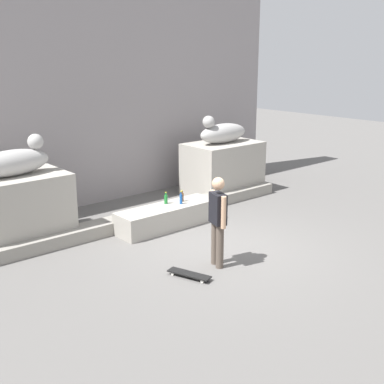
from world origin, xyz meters
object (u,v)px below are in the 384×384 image
bottle_blue (181,199)px  skateboard (189,274)px  statue_reclining_left (13,162)px  skater (218,218)px  bottle_brown (182,197)px  statue_reclining_right (222,133)px  bottle_green (166,199)px

bottle_blue → skateboard: bearing=-126.4°
statue_reclining_left → skateboard: 4.21m
statue_reclining_left → skateboard: (1.54, -3.56, -1.63)m
skateboard → bottle_blue: bottle_blue is taller
bottle_blue → skater: bearing=-113.1°
skateboard → bottle_brown: (1.80, 2.37, 0.53)m
statue_reclining_right → skater: bearing=44.3°
statue_reclining_right → bottle_brown: bearing=25.3°
skateboard → bottle_brown: 3.03m
skater → bottle_brown: bearing=-7.9°
statue_reclining_right → skater: statue_reclining_right is taller
statue_reclining_right → bottle_green: size_ratio=5.94×
bottle_brown → skateboard: bearing=-127.1°
statue_reclining_right → skateboard: bearing=39.3°
skater → bottle_green: skater is taller
statue_reclining_left → bottle_green: size_ratio=6.11×
bottle_green → statue_reclining_left: bearing=159.8°
statue_reclining_right → bottle_brown: statue_reclining_right is taller
skateboard → bottle_blue: 2.84m
statue_reclining_left → bottle_green: statue_reclining_left is taller
bottle_blue → statue_reclining_left: bearing=157.6°
bottle_green → skateboard: bearing=-119.6°
statue_reclining_left → skater: bearing=-63.8°
skater → bottle_green: 2.53m
bottle_blue → bottle_green: (-0.25, 0.23, -0.01)m
skater → skateboard: (-0.72, -0.06, -0.86)m
bottle_blue → bottle_green: bottle_blue is taller
skater → bottle_blue: 2.39m
skater → bottle_brown: size_ratio=6.41×
statue_reclining_right → bottle_blue: size_ratio=5.52×
statue_reclining_right → skateboard: 5.73m
skateboard → bottle_brown: bearing=-55.8°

